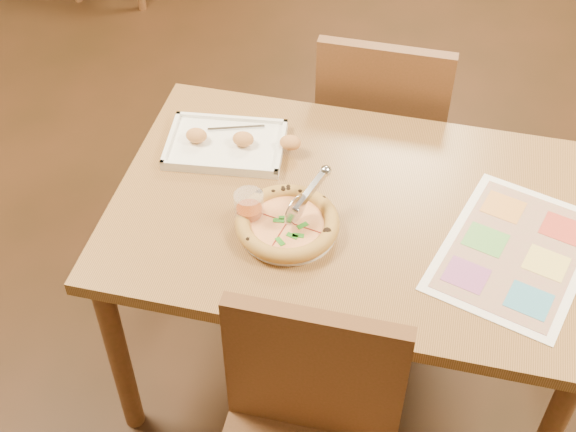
% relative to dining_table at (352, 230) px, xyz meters
% --- Properties ---
extents(room, '(7.00, 7.00, 7.00)m').
position_rel_dining_table_xyz_m(room, '(0.00, 0.00, 0.72)').
color(room, black).
rests_on(room, ground).
extents(dining_table, '(1.30, 0.85, 0.72)m').
position_rel_dining_table_xyz_m(dining_table, '(0.00, 0.00, 0.00)').
color(dining_table, olive).
rests_on(dining_table, ground).
extents(chair_far, '(0.42, 0.42, 0.47)m').
position_rel_dining_table_xyz_m(chair_far, '(-0.00, 0.60, -0.07)').
color(chair_far, brown).
rests_on(chair_far, ground).
extents(plate, '(0.31, 0.31, 0.01)m').
position_rel_dining_table_xyz_m(plate, '(-0.16, -0.12, 0.09)').
color(plate, white).
rests_on(plate, dining_table).
extents(pizza, '(0.27, 0.27, 0.04)m').
position_rel_dining_table_xyz_m(pizza, '(-0.16, -0.12, 0.11)').
color(pizza, '#BF8E41').
rests_on(pizza, plate).
extents(pizza_cutter, '(0.08, 0.16, 0.10)m').
position_rel_dining_table_xyz_m(pizza_cutter, '(-0.12, -0.08, 0.18)').
color(pizza_cutter, silver).
rests_on(pizza_cutter, pizza).
extents(appetizer_tray, '(0.40, 0.27, 0.06)m').
position_rel_dining_table_xyz_m(appetizer_tray, '(-0.40, 0.16, 0.10)').
color(appetizer_tray, white).
rests_on(appetizer_tray, dining_table).
extents(glass_tumbler, '(0.08, 0.08, 0.10)m').
position_rel_dining_table_xyz_m(glass_tumbler, '(-0.26, -0.11, 0.13)').
color(glass_tumbler, '#862F0A').
rests_on(glass_tumbler, dining_table).
extents(menu, '(0.47, 0.56, 0.00)m').
position_rel_dining_table_xyz_m(menu, '(0.43, -0.06, 0.09)').
color(menu, white).
rests_on(menu, dining_table).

